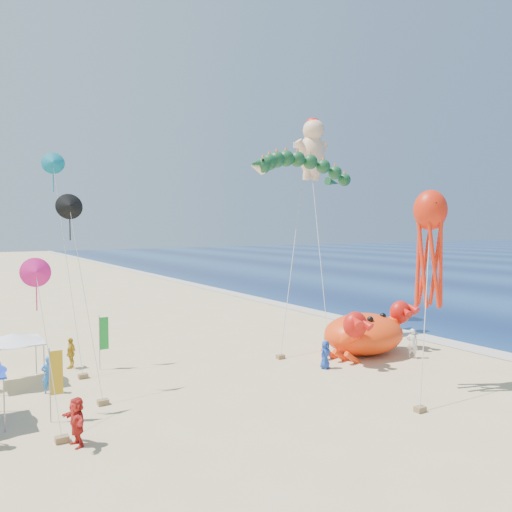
{
  "coord_description": "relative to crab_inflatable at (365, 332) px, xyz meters",
  "views": [
    {
      "loc": [
        -18.41,
        -24.12,
        8.29
      ],
      "look_at": [
        -2.0,
        2.0,
        6.5
      ],
      "focal_mm": 35.0,
      "sensor_mm": 36.0,
      "label": 1
    }
  ],
  "objects": [
    {
      "name": "crab_inflatable",
      "position": [
        0.0,
        0.0,
        0.0
      ],
      "size": [
        7.49,
        5.91,
        3.28
      ],
      "color": "#F83B0D",
      "rests_on": "ground"
    },
    {
      "name": "canopy_white",
      "position": [
        -20.22,
        5.32,
        0.99
      ],
      "size": [
        3.22,
        3.22,
        2.71
      ],
      "color": "gray",
      "rests_on": "ground"
    },
    {
      "name": "dragon_kite",
      "position": [
        -0.97,
        5.68,
        10.93
      ],
      "size": [
        10.09,
        5.78,
        13.49
      ],
      "color": "#103E1F",
      "rests_on": "ground"
    },
    {
      "name": "beachgoers",
      "position": [
        -17.58,
        0.7,
        -0.54
      ],
      "size": [
        27.72,
        12.46,
        1.9
      ],
      "color": "red",
      "rests_on": "ground"
    },
    {
      "name": "foam_strip",
      "position": [
        7.29,
        0.68,
        -1.44
      ],
      "size": [
        320.0,
        320.0,
        0.0
      ],
      "primitive_type": "plane",
      "color": "silver",
      "rests_on": "ground"
    },
    {
      "name": "octopus_kite",
      "position": [
        -2.32,
        -6.82,
        6.21
      ],
      "size": [
        4.04,
        2.95,
        10.16
      ],
      "color": "red",
      "rests_on": "ground"
    },
    {
      "name": "cherub_kite",
      "position": [
        4.35,
        11.06,
        13.76
      ],
      "size": [
        5.18,
        7.88,
        17.76
      ],
      "color": "#F5C096",
      "rests_on": "ground"
    },
    {
      "name": "small_kites",
      "position": [
        -19.0,
        4.03,
        5.84
      ],
      "size": [
        5.04,
        11.16,
        12.71
      ],
      "color": "black",
      "rests_on": "ground"
    },
    {
      "name": "ground",
      "position": [
        -4.71,
        0.68,
        -1.45
      ],
      "size": [
        320.0,
        320.0,
        0.0
      ],
      "primitive_type": "plane",
      "color": "#D1B784",
      "rests_on": "ground"
    },
    {
      "name": "feather_flags",
      "position": [
        -20.8,
        1.46,
        0.57
      ],
      "size": [
        10.89,
        7.98,
        3.2
      ],
      "color": "gray",
      "rests_on": "ground"
    }
  ]
}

